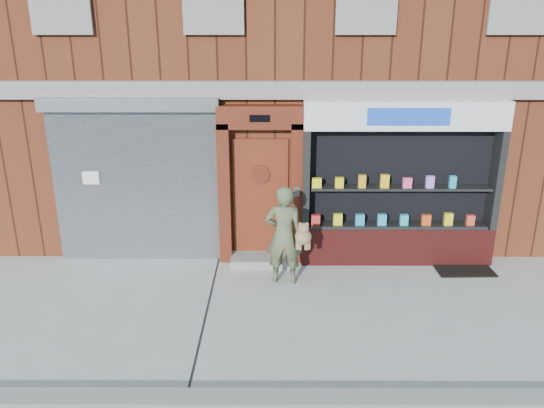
{
  "coord_description": "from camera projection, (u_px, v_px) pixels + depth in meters",
  "views": [
    {
      "loc": [
        -0.51,
        -7.26,
        4.24
      ],
      "look_at": [
        -0.54,
        1.0,
        1.41
      ],
      "focal_mm": 35.0,
      "sensor_mm": 36.0,
      "label": 1
    }
  ],
  "objects": [
    {
      "name": "shutter_bay",
      "position": [
        135.0,
        171.0,
        9.52
      ],
      "size": [
        3.1,
        0.3,
        3.04
      ],
      "color": "gray",
      "rests_on": "ground"
    },
    {
      "name": "building",
      "position": [
        295.0,
        33.0,
        12.61
      ],
      "size": [
        12.0,
        8.16,
        8.0
      ],
      "color": "#582514",
      "rests_on": "ground"
    },
    {
      "name": "pharmacy_bay",
      "position": [
        399.0,
        191.0,
        9.51
      ],
      "size": [
        3.5,
        0.41,
        3.0
      ],
      "color": "maroon",
      "rests_on": "ground"
    },
    {
      "name": "red_door_bay",
      "position": [
        260.0,
        186.0,
        9.53
      ],
      "size": [
        1.52,
        0.58,
        2.9
      ],
      "color": "#4F190D",
      "rests_on": "ground"
    },
    {
      "name": "woman",
      "position": [
        285.0,
        235.0,
        8.88
      ],
      "size": [
        0.79,
        0.47,
        1.73
      ],
      "color": "#505A3B",
      "rests_on": "ground"
    },
    {
      "name": "ground",
      "position": [
        306.0,
        310.0,
        8.24
      ],
      "size": [
        80.0,
        80.0,
        0.0
      ],
      "primitive_type": "plane",
      "color": "#9E9E99",
      "rests_on": "ground"
    },
    {
      "name": "doormat",
      "position": [
        463.0,
        268.0,
        9.62
      ],
      "size": [
        1.03,
        0.73,
        0.03
      ],
      "primitive_type": "cube",
      "rotation": [
        0.0,
        0.0,
        0.03
      ],
      "color": "black",
      "rests_on": "ground"
    },
    {
      "name": "curb",
      "position": [
        317.0,
        400.0,
        6.19
      ],
      "size": [
        60.0,
        0.3,
        0.12
      ],
      "primitive_type": "cube",
      "color": "gray",
      "rests_on": "ground"
    }
  ]
}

